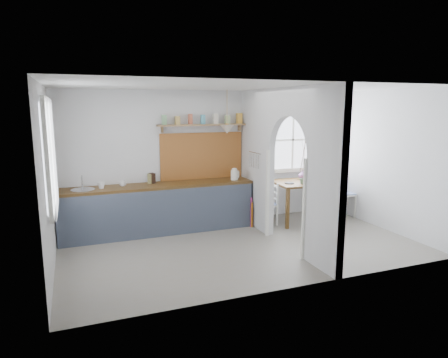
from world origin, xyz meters
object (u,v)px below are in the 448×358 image
object	(u,v)px
chair_left	(265,204)
kettle	(234,174)
vase	(303,175)
chair_right	(342,193)
dining_table	(306,201)

from	to	relation	value
chair_left	kettle	bearing A→B (deg)	-110.17
chair_left	vase	bearing A→B (deg)	98.92
chair_right	kettle	bearing A→B (deg)	91.89
dining_table	chair_left	world-z (taller)	chair_left
dining_table	vase	xyz separation A→B (m)	(0.07, 0.26, 0.50)
vase	chair_left	bearing A→B (deg)	-168.73
chair_left	vase	distance (m)	1.09
chair_left	chair_right	distance (m)	1.78
dining_table	vase	distance (m)	0.57
dining_table	vase	bearing A→B (deg)	77.62
chair_right	kettle	distance (m)	2.42
chair_right	vase	bearing A→B (deg)	82.27
chair_left	kettle	xyz separation A→B (m)	(-0.58, 0.19, 0.59)
dining_table	vase	world-z (taller)	vase
kettle	vase	size ratio (longest dim) A/B	1.20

